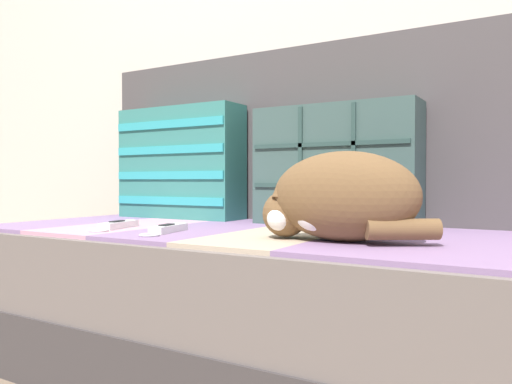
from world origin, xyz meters
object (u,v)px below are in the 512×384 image
couch (298,305)px  throw_pillow_quilted (335,165)px  throw_pillow_striped (180,163)px  game_remote_near (167,229)px  sleeping_cat (338,199)px  game_remote_far (118,225)px

couch → throw_pillow_quilted: 0.41m
throw_pillow_quilted → throw_pillow_striped: size_ratio=1.04×
throw_pillow_striped → game_remote_near: throw_pillow_striped is taller
sleeping_cat → throw_pillow_striped: bearing=153.6°
throw_pillow_quilted → game_remote_near: bearing=-125.0°
sleeping_cat → game_remote_far: sleeping_cat is taller
couch → game_remote_far: 0.53m
couch → sleeping_cat: 0.37m
throw_pillow_quilted → sleeping_cat: size_ratio=1.24×
couch → game_remote_far: game_remote_far is taller
game_remote_far → throw_pillow_quilted: bearing=39.7°
sleeping_cat → throw_pillow_quilted: bearing=112.5°
throw_pillow_striped → game_remote_near: bearing=-54.5°
game_remote_near → sleeping_cat: bearing=6.3°
game_remote_near → game_remote_far: size_ratio=0.99×
game_remote_near → game_remote_far: 0.19m
couch → game_remote_far: bearing=-155.5°
game_remote_near → couch: bearing=40.1°
couch → game_remote_near: (-0.26, -0.22, 0.20)m
sleeping_cat → game_remote_near: sleeping_cat is taller
throw_pillow_striped → sleeping_cat: size_ratio=1.20×
game_remote_near → throw_pillow_striped: bearing=125.5°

